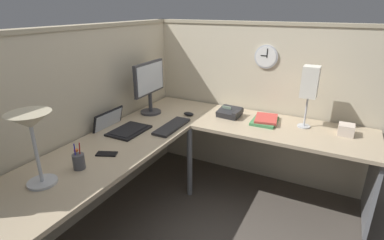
# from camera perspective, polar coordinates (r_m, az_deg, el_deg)

# --- Properties ---
(ground_plane) EXTENTS (6.80, 6.80, 0.00)m
(ground_plane) POSITION_cam_1_polar(r_m,az_deg,el_deg) (2.81, 0.99, -16.49)
(ground_plane) COLOR #4C443D
(cubicle_wall_back) EXTENTS (2.57, 0.12, 1.58)m
(cubicle_wall_back) POSITION_cam_1_polar(r_m,az_deg,el_deg) (2.64, -19.81, -0.68)
(cubicle_wall_back) COLOR beige
(cubicle_wall_back) RESTS_ON ground
(cubicle_wall_right) EXTENTS (0.12, 2.37, 1.58)m
(cubicle_wall_right) POSITION_cam_1_polar(r_m,az_deg,el_deg) (3.10, 12.70, 3.25)
(cubicle_wall_right) COLOR beige
(cubicle_wall_right) RESTS_ON ground
(desk) EXTENTS (2.35, 2.15, 0.73)m
(desk) POSITION_cam_1_polar(r_m,az_deg,el_deg) (2.34, 0.54, -6.44)
(desk) COLOR tan
(desk) RESTS_ON ground
(monitor) EXTENTS (0.46, 0.20, 0.50)m
(monitor) POSITION_cam_1_polar(r_m,az_deg,el_deg) (2.86, -8.15, 6.88)
(monitor) COLOR #38383D
(monitor) RESTS_ON desk
(laptop) EXTENTS (0.34, 0.38, 0.22)m
(laptop) POSITION_cam_1_polar(r_m,az_deg,el_deg) (2.59, -13.67, -1.28)
(laptop) COLOR black
(laptop) RESTS_ON desk
(keyboard) EXTENTS (0.43, 0.15, 0.02)m
(keyboard) POSITION_cam_1_polar(r_m,az_deg,el_deg) (2.57, -3.87, -1.25)
(keyboard) COLOR #232326
(keyboard) RESTS_ON desk
(computer_mouse) EXTENTS (0.06, 0.10, 0.03)m
(computer_mouse) POSITION_cam_1_polar(r_m,az_deg,el_deg) (2.84, -0.64, 1.18)
(computer_mouse) COLOR black
(computer_mouse) RESTS_ON desk
(desk_lamp_dome) EXTENTS (0.24, 0.24, 0.44)m
(desk_lamp_dome) POSITION_cam_1_polar(r_m,az_deg,el_deg) (1.86, -28.52, -1.12)
(desk_lamp_dome) COLOR #B7BABF
(desk_lamp_dome) RESTS_ON desk
(pen_cup) EXTENTS (0.08, 0.08, 0.18)m
(pen_cup) POSITION_cam_1_polar(r_m,az_deg,el_deg) (2.06, -20.90, -7.38)
(pen_cup) COLOR #4C4C51
(pen_cup) RESTS_ON desk
(cell_phone) EXTENTS (0.12, 0.16, 0.01)m
(cell_phone) POSITION_cam_1_polar(r_m,az_deg,el_deg) (2.20, -16.05, -6.26)
(cell_phone) COLOR black
(cell_phone) RESTS_ON desk
(office_phone) EXTENTS (0.20, 0.22, 0.11)m
(office_phone) POSITION_cam_1_polar(r_m,az_deg,el_deg) (2.84, 7.34, 1.37)
(office_phone) COLOR #232326
(office_phone) RESTS_ON desk
(book_stack) EXTENTS (0.30, 0.23, 0.04)m
(book_stack) POSITION_cam_1_polar(r_m,az_deg,el_deg) (2.76, 13.87, 0.00)
(book_stack) COLOR #3F7F4C
(book_stack) RESTS_ON desk
(desk_lamp_paper) EXTENTS (0.13, 0.13, 0.53)m
(desk_lamp_paper) POSITION_cam_1_polar(r_m,az_deg,el_deg) (2.65, 21.67, 6.48)
(desk_lamp_paper) COLOR #B7BABF
(desk_lamp_paper) RESTS_ON desk
(tissue_box) EXTENTS (0.12, 0.12, 0.09)m
(tissue_box) POSITION_cam_1_polar(r_m,az_deg,el_deg) (2.72, 27.45, -1.66)
(tissue_box) COLOR beige
(tissue_box) RESTS_ON desk
(wall_clock) EXTENTS (0.04, 0.22, 0.22)m
(wall_clock) POSITION_cam_1_polar(r_m,az_deg,el_deg) (2.93, 14.06, 11.71)
(wall_clock) COLOR #B7BABF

